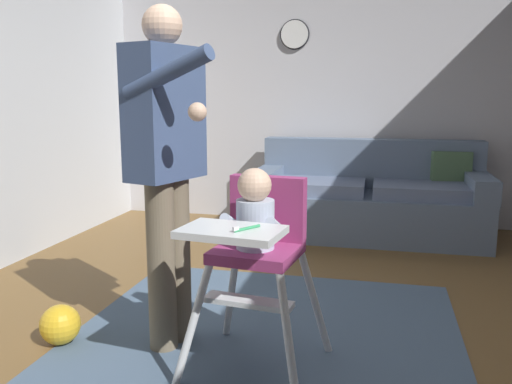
{
  "coord_description": "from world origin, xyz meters",
  "views": [
    {
      "loc": [
        0.5,
        -2.39,
        1.25
      ],
      "look_at": [
        -0.1,
        0.14,
        0.79
      ],
      "focal_mm": 37.34,
      "sensor_mm": 36.0,
      "label": 1
    }
  ],
  "objects_px": {
    "high_chair": "(257,233)",
    "wall_clock": "(295,34)",
    "couch": "(370,200)",
    "adult_standing": "(167,160)",
    "toy_ball": "(60,325)"
  },
  "relations": [
    {
      "from": "toy_ball",
      "to": "wall_clock",
      "type": "relative_size",
      "value": 0.71
    },
    {
      "from": "wall_clock",
      "to": "couch",
      "type": "bearing_deg",
      "value": -31.24
    },
    {
      "from": "high_chair",
      "to": "wall_clock",
      "type": "distance_m",
      "value": 3.33
    },
    {
      "from": "couch",
      "to": "wall_clock",
      "type": "distance_m",
      "value": 1.78
    },
    {
      "from": "couch",
      "to": "adult_standing",
      "type": "height_order",
      "value": "adult_standing"
    },
    {
      "from": "adult_standing",
      "to": "wall_clock",
      "type": "xyz_separation_m",
      "value": [
        0.14,
        2.93,
        0.9
      ]
    },
    {
      "from": "high_chair",
      "to": "toy_ball",
      "type": "xyz_separation_m",
      "value": [
        -1.04,
        0.02,
        -0.55
      ]
    },
    {
      "from": "adult_standing",
      "to": "toy_ball",
      "type": "relative_size",
      "value": 8.16
    },
    {
      "from": "adult_standing",
      "to": "toy_ball",
      "type": "xyz_separation_m",
      "value": [
        -0.56,
        -0.14,
        -0.85
      ]
    },
    {
      "from": "wall_clock",
      "to": "adult_standing",
      "type": "bearing_deg",
      "value": -92.76
    },
    {
      "from": "high_chair",
      "to": "adult_standing",
      "type": "distance_m",
      "value": 0.59
    },
    {
      "from": "adult_standing",
      "to": "couch",
      "type": "bearing_deg",
      "value": 86.4
    },
    {
      "from": "couch",
      "to": "high_chair",
      "type": "bearing_deg",
      "value": -9.71
    },
    {
      "from": "couch",
      "to": "wall_clock",
      "type": "xyz_separation_m",
      "value": [
        -0.79,
        0.48,
        1.52
      ]
    },
    {
      "from": "couch",
      "to": "high_chair",
      "type": "relative_size",
      "value": 2.13
    }
  ]
}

